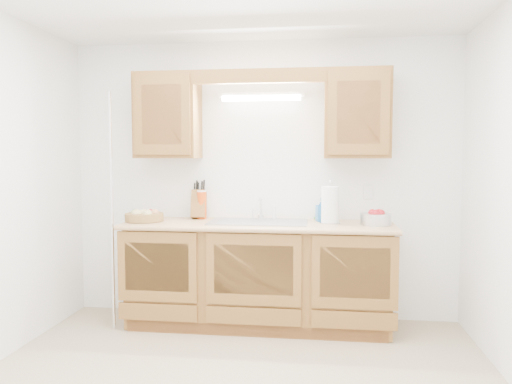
# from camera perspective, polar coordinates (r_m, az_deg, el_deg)

# --- Properties ---
(room) EXTENTS (3.52, 3.50, 2.50)m
(room) POSITION_cam_1_polar(r_m,az_deg,el_deg) (3.07, -2.51, 0.02)
(room) COLOR tan
(room) RESTS_ON ground
(base_cabinets) EXTENTS (2.20, 0.60, 0.86)m
(base_cabinets) POSITION_cam_1_polar(r_m,az_deg,el_deg) (4.37, 0.25, -9.49)
(base_cabinets) COLOR brown
(base_cabinets) RESTS_ON ground
(countertop) EXTENTS (2.30, 0.63, 0.04)m
(countertop) POSITION_cam_1_polar(r_m,az_deg,el_deg) (4.28, 0.23, -3.79)
(countertop) COLOR tan
(countertop) RESTS_ON base_cabinets
(upper_cabinet_left) EXTENTS (0.55, 0.33, 0.75)m
(upper_cabinet_left) POSITION_cam_1_polar(r_m,az_deg,el_deg) (4.57, -10.03, 8.53)
(upper_cabinet_left) COLOR brown
(upper_cabinet_left) RESTS_ON room
(upper_cabinet_right) EXTENTS (0.55, 0.33, 0.75)m
(upper_cabinet_right) POSITION_cam_1_polar(r_m,az_deg,el_deg) (4.38, 11.45, 8.71)
(upper_cabinet_right) COLOR brown
(upper_cabinet_right) RESTS_ON room
(valance) EXTENTS (2.20, 0.05, 0.12)m
(valance) POSITION_cam_1_polar(r_m,az_deg,el_deg) (4.29, 0.24, 13.12)
(valance) COLOR brown
(valance) RESTS_ON room
(fluorescent_fixture) EXTENTS (0.76, 0.08, 0.08)m
(fluorescent_fixture) POSITION_cam_1_polar(r_m,az_deg,el_deg) (4.50, 0.60, 10.87)
(fluorescent_fixture) COLOR white
(fluorescent_fixture) RESTS_ON room
(sink) EXTENTS (0.84, 0.46, 0.36)m
(sink) POSITION_cam_1_polar(r_m,az_deg,el_deg) (4.30, 0.26, -4.44)
(sink) COLOR #9E9EA3
(sink) RESTS_ON countertop
(wire_shelf_pole) EXTENTS (0.03, 0.03, 2.00)m
(wire_shelf_pole) POSITION_cam_1_polar(r_m,az_deg,el_deg) (4.34, -16.15, -2.25)
(wire_shelf_pole) COLOR silver
(wire_shelf_pole) RESTS_ON ground
(outlet_plate) EXTENTS (0.08, 0.01, 0.12)m
(outlet_plate) POSITION_cam_1_polar(r_m,az_deg,el_deg) (4.54, 12.70, -0.00)
(outlet_plate) COLOR white
(outlet_plate) RESTS_ON room
(fruit_basket) EXTENTS (0.37, 0.37, 0.10)m
(fruit_basket) POSITION_cam_1_polar(r_m,az_deg,el_deg) (4.48, -12.65, -2.68)
(fruit_basket) COLOR olive
(fruit_basket) RESTS_ON countertop
(knife_block) EXTENTS (0.14, 0.22, 0.36)m
(knife_block) POSITION_cam_1_polar(r_m,az_deg,el_deg) (4.59, -6.53, -1.38)
(knife_block) COLOR brown
(knife_block) RESTS_ON countertop
(orange_canister) EXTENTS (0.10, 0.10, 0.26)m
(orange_canister) POSITION_cam_1_polar(r_m,az_deg,el_deg) (4.55, -6.22, -1.44)
(orange_canister) COLOR #D6430B
(orange_canister) RESTS_ON countertop
(soap_bottle) EXTENTS (0.11, 0.11, 0.20)m
(soap_bottle) POSITION_cam_1_polar(r_m,az_deg,el_deg) (4.39, 7.51, -2.01)
(soap_bottle) COLOR #236AAF
(soap_bottle) RESTS_ON countertop
(sponge) EXTENTS (0.13, 0.10, 0.03)m
(sponge) POSITION_cam_1_polar(r_m,az_deg,el_deg) (4.49, 7.49, -3.06)
(sponge) COLOR #CC333F
(sponge) RESTS_ON countertop
(paper_towel) EXTENTS (0.19, 0.19, 0.37)m
(paper_towel) POSITION_cam_1_polar(r_m,az_deg,el_deg) (4.24, 8.46, -1.51)
(paper_towel) COLOR silver
(paper_towel) RESTS_ON countertop
(apple_bowl) EXTENTS (0.27, 0.27, 0.13)m
(apple_bowl) POSITION_cam_1_polar(r_m,az_deg,el_deg) (4.24, 13.54, -2.92)
(apple_bowl) COLOR silver
(apple_bowl) RESTS_ON countertop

